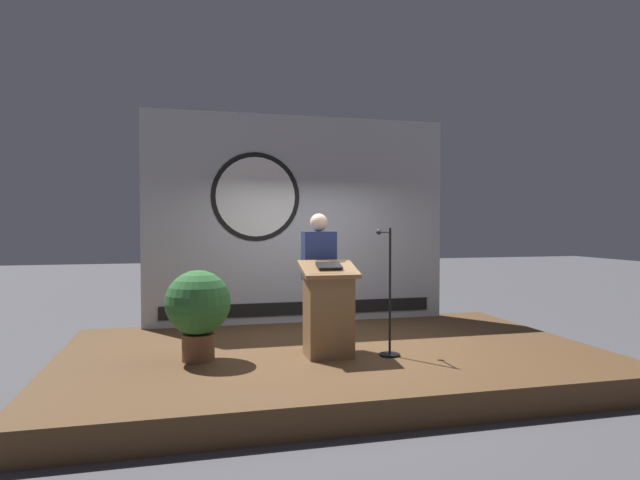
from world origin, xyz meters
TOP-DOWN VIEW (x-y plane):
  - ground_plane at (0.00, 0.00)m, footprint 40.00×40.00m
  - stage_platform at (0.00, 0.00)m, footprint 6.40×4.00m
  - banner_display at (-0.02, 1.85)m, footprint 4.71×0.12m
  - podium at (-0.14, -0.39)m, footprint 0.64×0.49m
  - speaker_person at (-0.13, 0.09)m, footprint 0.40×0.26m
  - microphone_stand at (0.56, -0.49)m, footprint 0.24×0.52m
  - potted_plant at (-1.60, -0.22)m, footprint 0.72×0.72m

SIDE VIEW (x-z plane):
  - ground_plane at x=0.00m, z-range 0.00..0.00m
  - stage_platform at x=0.00m, z-range 0.00..0.30m
  - microphone_stand at x=0.56m, z-range 0.08..1.56m
  - podium at x=-0.14m, z-range 0.28..1.38m
  - potted_plant at x=-1.60m, z-range 0.40..1.41m
  - speaker_person at x=-0.13m, z-range 0.32..1.97m
  - banner_display at x=-0.02m, z-range 0.30..3.49m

